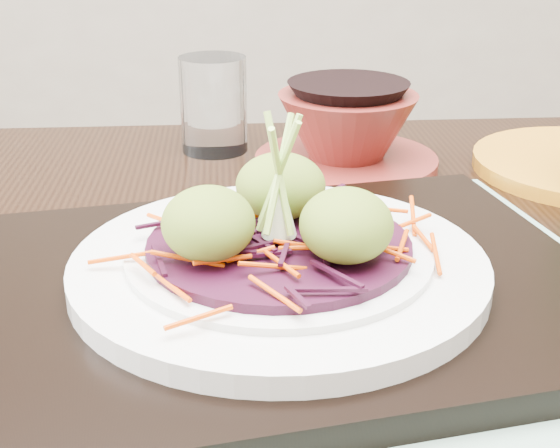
{
  "coord_description": "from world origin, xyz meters",
  "views": [
    {
      "loc": [
        -0.02,
        -0.5,
        1.07
      ],
      "look_at": [
        -0.04,
        -0.02,
        0.86
      ],
      "focal_mm": 50.0,
      "sensor_mm": 36.0,
      "label": 1
    }
  ],
  "objects_px": {
    "serving_tray": "(279,289)",
    "dining_table": "(234,418)",
    "water_glass": "(214,105)",
    "terracotta_bowl_set": "(347,136)",
    "white_plate": "(279,264)"
  },
  "relations": [
    {
      "from": "water_glass",
      "to": "terracotta_bowl_set",
      "type": "bearing_deg",
      "value": -22.41
    },
    {
      "from": "serving_tray",
      "to": "white_plate",
      "type": "height_order",
      "value": "white_plate"
    },
    {
      "from": "dining_table",
      "to": "water_glass",
      "type": "xyz_separation_m",
      "value": [
        -0.05,
        0.32,
        0.16
      ]
    },
    {
      "from": "water_glass",
      "to": "white_plate",
      "type": "bearing_deg",
      "value": -76.73
    },
    {
      "from": "water_glass",
      "to": "terracotta_bowl_set",
      "type": "distance_m",
      "value": 0.15
    },
    {
      "from": "dining_table",
      "to": "terracotta_bowl_set",
      "type": "distance_m",
      "value": 0.32
    },
    {
      "from": "white_plate",
      "to": "water_glass",
      "type": "bearing_deg",
      "value": 103.27
    },
    {
      "from": "dining_table",
      "to": "white_plate",
      "type": "relative_size",
      "value": 5.01
    },
    {
      "from": "serving_tray",
      "to": "terracotta_bowl_set",
      "type": "relative_size",
      "value": 1.82
    },
    {
      "from": "dining_table",
      "to": "serving_tray",
      "type": "xyz_separation_m",
      "value": [
        0.04,
        -0.02,
        0.12
      ]
    },
    {
      "from": "serving_tray",
      "to": "water_glass",
      "type": "relative_size",
      "value": 4.18
    },
    {
      "from": "white_plate",
      "to": "dining_table",
      "type": "bearing_deg",
      "value": 151.06
    },
    {
      "from": "dining_table",
      "to": "white_plate",
      "type": "height_order",
      "value": "white_plate"
    },
    {
      "from": "serving_tray",
      "to": "dining_table",
      "type": "bearing_deg",
      "value": 135.29
    },
    {
      "from": "terracotta_bowl_set",
      "to": "water_glass",
      "type": "bearing_deg",
      "value": 157.59
    }
  ]
}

